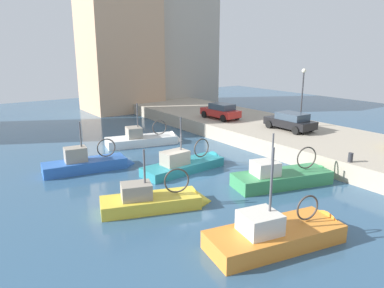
{
  "coord_description": "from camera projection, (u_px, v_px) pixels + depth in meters",
  "views": [
    {
      "loc": [
        -11.83,
        -17.31,
        7.67
      ],
      "look_at": [
        2.12,
        2.67,
        1.2
      ],
      "focal_mm": 33.98,
      "sensor_mm": 36.0,
      "label": 1
    }
  ],
  "objects": [
    {
      "name": "water_surface",
      "position": [
        189.0,
        177.0,
        22.23
      ],
      "size": [
        80.0,
        80.0,
        0.0
      ],
      "primitive_type": "plane",
      "color": "#335675",
      "rests_on": "ground"
    },
    {
      "name": "quay_wall",
      "position": [
        310.0,
        141.0,
        28.44
      ],
      "size": [
        9.0,
        56.0,
        1.2
      ],
      "primitive_type": "cube",
      "color": "#ADA08C",
      "rests_on": "ground"
    },
    {
      "name": "fishing_boat_teal",
      "position": [
        188.0,
        168.0,
        23.58
      ],
      "size": [
        6.45,
        2.25,
        4.36
      ],
      "color": "teal",
      "rests_on": "ground"
    },
    {
      "name": "fishing_boat_orange",
      "position": [
        282.0,
        240.0,
        14.7
      ],
      "size": [
        6.63,
        3.18,
        5.04
      ],
      "color": "orange",
      "rests_on": "ground"
    },
    {
      "name": "fishing_boat_white",
      "position": [
        146.0,
        143.0,
        29.83
      ],
      "size": [
        6.66,
        3.25,
        4.3
      ],
      "color": "white",
      "rests_on": "ground"
    },
    {
      "name": "fishing_boat_yellow",
      "position": [
        157.0,
        205.0,
        17.94
      ],
      "size": [
        5.78,
        3.24,
        3.8
      ],
      "color": "gold",
      "rests_on": "ground"
    },
    {
      "name": "fishing_boat_blue",
      "position": [
        90.0,
        168.0,
        23.53
      ],
      "size": [
        6.09,
        2.41,
        3.95
      ],
      "color": "#2D60B7",
      "rests_on": "ground"
    },
    {
      "name": "fishing_boat_green",
      "position": [
        286.0,
        182.0,
        21.06
      ],
      "size": [
        6.77,
        3.44,
        3.97
      ],
      "color": "#388951",
      "rests_on": "ground"
    },
    {
      "name": "parked_car_red",
      "position": [
        221.0,
        111.0,
        34.03
      ],
      "size": [
        2.1,
        4.01,
        1.44
      ],
      "color": "red",
      "rests_on": "quay_wall"
    },
    {
      "name": "parked_car_black",
      "position": [
        290.0,
        121.0,
        29.34
      ],
      "size": [
        2.08,
        4.14,
        1.42
      ],
      "color": "black",
      "rests_on": "quay_wall"
    },
    {
      "name": "mooring_bollard_mid",
      "position": [
        350.0,
        158.0,
        21.16
      ],
      "size": [
        0.28,
        0.28,
        0.55
      ],
      "primitive_type": "cylinder",
      "color": "#2D2D33",
      "rests_on": "quay_wall"
    },
    {
      "name": "quay_streetlamp",
      "position": [
        303.0,
        88.0,
        30.05
      ],
      "size": [
        0.36,
        0.36,
        4.83
      ],
      "color": "#38383D",
      "rests_on": "quay_wall"
    },
    {
      "name": "waterfront_building_west",
      "position": [
        173.0,
        43.0,
        49.43
      ],
      "size": [
        11.33,
        6.64,
        16.67
      ],
      "color": "#B2A899",
      "rests_on": "ground"
    },
    {
      "name": "waterfront_building_central",
      "position": [
        119.0,
        39.0,
        44.14
      ],
      "size": [
        8.92,
        7.59,
        17.41
      ],
      "color": "tan",
      "rests_on": "ground"
    }
  ]
}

